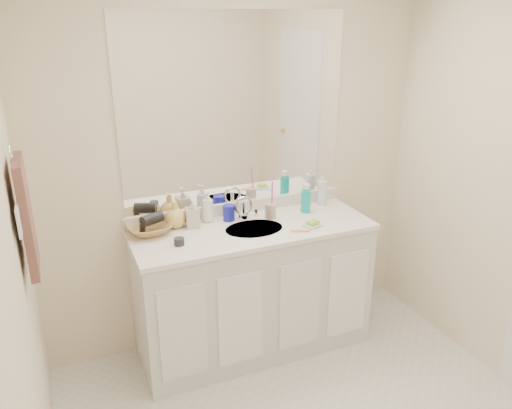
% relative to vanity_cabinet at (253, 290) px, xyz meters
% --- Properties ---
extents(wall_back, '(2.60, 0.02, 2.40)m').
position_rel_vanity_cabinet_xyz_m(wall_back, '(0.00, 0.28, 0.77)').
color(wall_back, '#F7E5C1').
rests_on(wall_back, floor).
extents(wall_left, '(0.02, 2.60, 2.40)m').
position_rel_vanity_cabinet_xyz_m(wall_left, '(-1.30, -1.02, 0.77)').
color(wall_left, '#F7E5C1').
rests_on(wall_left, floor).
extents(vanity_cabinet, '(1.50, 0.55, 0.85)m').
position_rel_vanity_cabinet_xyz_m(vanity_cabinet, '(0.00, 0.00, 0.00)').
color(vanity_cabinet, silver).
rests_on(vanity_cabinet, floor).
extents(countertop, '(1.52, 0.57, 0.03)m').
position_rel_vanity_cabinet_xyz_m(countertop, '(0.00, 0.00, 0.44)').
color(countertop, white).
rests_on(countertop, vanity_cabinet).
extents(backsplash, '(1.52, 0.03, 0.08)m').
position_rel_vanity_cabinet_xyz_m(backsplash, '(0.00, 0.26, 0.50)').
color(backsplash, white).
rests_on(backsplash, countertop).
extents(sink_basin, '(0.37, 0.37, 0.02)m').
position_rel_vanity_cabinet_xyz_m(sink_basin, '(0.00, -0.02, 0.44)').
color(sink_basin, beige).
rests_on(sink_basin, countertop).
extents(faucet, '(0.02, 0.02, 0.11)m').
position_rel_vanity_cabinet_xyz_m(faucet, '(0.00, 0.16, 0.51)').
color(faucet, silver).
rests_on(faucet, countertop).
extents(mirror, '(1.48, 0.01, 1.20)m').
position_rel_vanity_cabinet_xyz_m(mirror, '(0.00, 0.27, 1.14)').
color(mirror, white).
rests_on(mirror, wall_back).
extents(blue_mug, '(0.09, 0.09, 0.10)m').
position_rel_vanity_cabinet_xyz_m(blue_mug, '(-0.10, 0.17, 0.51)').
color(blue_mug, '#171DA3').
rests_on(blue_mug, countertop).
extents(tan_cup, '(0.10, 0.10, 0.10)m').
position_rel_vanity_cabinet_xyz_m(tan_cup, '(0.17, 0.10, 0.50)').
color(tan_cup, tan).
rests_on(tan_cup, countertop).
extents(toothbrush, '(0.02, 0.04, 0.21)m').
position_rel_vanity_cabinet_xyz_m(toothbrush, '(0.18, 0.10, 0.60)').
color(toothbrush, '#FA42B9').
rests_on(toothbrush, tan_cup).
extents(mouthwash_bottle, '(0.07, 0.07, 0.15)m').
position_rel_vanity_cabinet_xyz_m(mouthwash_bottle, '(0.43, 0.10, 0.53)').
color(mouthwash_bottle, '#0EAEA3').
rests_on(mouthwash_bottle, countertop).
extents(clear_pump_bottle, '(0.08, 0.08, 0.17)m').
position_rel_vanity_cabinet_xyz_m(clear_pump_bottle, '(0.60, 0.18, 0.54)').
color(clear_pump_bottle, silver).
rests_on(clear_pump_bottle, countertop).
extents(soap_dish, '(0.13, 0.11, 0.01)m').
position_rel_vanity_cabinet_xyz_m(soap_dish, '(0.35, -0.14, 0.46)').
color(soap_dish, silver).
rests_on(soap_dish, countertop).
extents(green_soap, '(0.08, 0.07, 0.02)m').
position_rel_vanity_cabinet_xyz_m(green_soap, '(0.35, -0.14, 0.48)').
color(green_soap, '#9BE237').
rests_on(green_soap, soap_dish).
extents(orange_comb, '(0.12, 0.07, 0.00)m').
position_rel_vanity_cabinet_xyz_m(orange_comb, '(0.24, -0.18, 0.46)').
color(orange_comb, orange).
rests_on(orange_comb, countertop).
extents(dark_jar, '(0.06, 0.06, 0.04)m').
position_rel_vanity_cabinet_xyz_m(dark_jar, '(-0.49, -0.07, 0.48)').
color(dark_jar, '#232328').
rests_on(dark_jar, countertop).
extents(soap_bottle_white, '(0.10, 0.10, 0.20)m').
position_rel_vanity_cabinet_xyz_m(soap_bottle_white, '(-0.23, 0.20, 0.56)').
color(soap_bottle_white, white).
rests_on(soap_bottle_white, countertop).
extents(soap_bottle_cream, '(0.10, 0.10, 0.19)m').
position_rel_vanity_cabinet_xyz_m(soap_bottle_cream, '(-0.34, 0.15, 0.55)').
color(soap_bottle_cream, beige).
rests_on(soap_bottle_cream, countertop).
extents(soap_bottle_yellow, '(0.17, 0.17, 0.17)m').
position_rel_vanity_cabinet_xyz_m(soap_bottle_yellow, '(-0.44, 0.19, 0.54)').
color(soap_bottle_yellow, '#E9C55A').
rests_on(soap_bottle_yellow, countertop).
extents(wicker_basket, '(0.27, 0.27, 0.07)m').
position_rel_vanity_cabinet_xyz_m(wicker_basket, '(-0.61, 0.16, 0.49)').
color(wicker_basket, '#A37641').
rests_on(wicker_basket, countertop).
extents(hair_dryer, '(0.15, 0.12, 0.07)m').
position_rel_vanity_cabinet_xyz_m(hair_dryer, '(-0.59, 0.16, 0.54)').
color(hair_dryer, black).
rests_on(hair_dryer, wicker_basket).
extents(towel_ring, '(0.01, 0.11, 0.11)m').
position_rel_vanity_cabinet_xyz_m(towel_ring, '(-1.27, -0.25, 1.12)').
color(towel_ring, silver).
rests_on(towel_ring, wall_left).
extents(hand_towel, '(0.04, 0.32, 0.55)m').
position_rel_vanity_cabinet_xyz_m(hand_towel, '(-1.25, -0.25, 0.82)').
color(hand_towel, '#52332C').
rests_on(hand_towel, towel_ring).
extents(switch_plate, '(0.01, 0.08, 0.13)m').
position_rel_vanity_cabinet_xyz_m(switch_plate, '(-1.27, -0.45, 0.88)').
color(switch_plate, white).
rests_on(switch_plate, wall_left).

